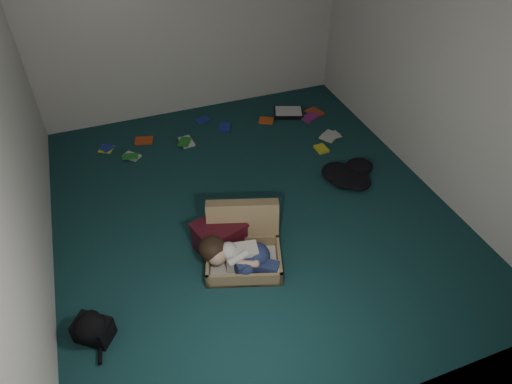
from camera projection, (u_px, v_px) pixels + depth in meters
floor at (251, 208)px, 4.85m from camera, size 4.50×4.50×0.00m
wall_back at (188, 15)px, 5.61m from camera, size 4.50×0.00×4.50m
wall_front at (394, 297)px, 2.41m from camera, size 4.50×0.00×4.50m
wall_left at (4, 145)px, 3.48m from camera, size 0.00×4.50×4.50m
wall_right at (439, 65)px, 4.54m from camera, size 0.00×4.50×4.50m
suitcase at (243, 245)px, 4.25m from camera, size 0.85×0.84×0.50m
person at (238, 256)px, 4.09m from camera, size 0.68×0.51×0.31m
maroon_bin at (219, 236)px, 4.33m from camera, size 0.53×0.47×0.31m
backpack at (93, 329)px, 3.62m from camera, size 0.45×0.44×0.21m
clothing_pile at (352, 173)px, 5.20m from camera, size 0.54×0.50×0.14m
paper_tray at (288, 112)px, 6.30m from camera, size 0.47×0.42×0.06m
book_scatter at (237, 131)px, 5.97m from camera, size 3.04×1.43×0.02m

